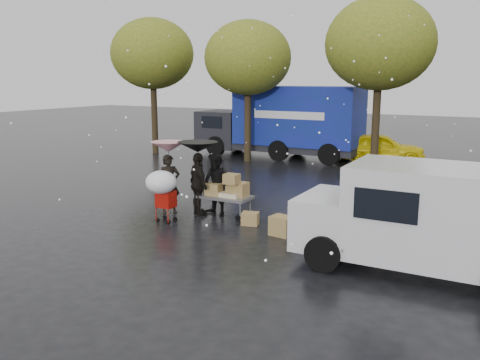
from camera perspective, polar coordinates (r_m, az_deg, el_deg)
The scene contains 14 objects.
ground at distance 14.09m, azimuth -5.63°, elevation -4.72°, with size 90.00×90.00×0.00m, color black.
person_pink at distance 14.92m, azimuth -7.94°, elevation -0.45°, with size 0.63×0.41×1.72m, color black.
person_middle at distance 14.57m, azimuth -2.71°, elevation -0.50°, with size 0.87×0.68×1.80m, color black.
person_black at distance 14.64m, azimuth -4.70°, elevation -0.44°, with size 1.06×0.44×1.81m, color black.
umbrella_pink at distance 14.74m, azimuth -8.06°, elevation 3.70°, with size 1.01×1.01×2.11m.
umbrella_black at distance 14.46m, azimuth -4.77°, elevation 3.70°, with size 1.15×1.15×2.12m.
vendor_cart at distance 14.48m, azimuth -1.41°, elevation -1.26°, with size 1.52×0.80×1.27m.
shopping_cart at distance 13.82m, azimuth -8.76°, elevation -0.58°, with size 0.84×0.84×1.46m.
white_van at distance 10.86m, azimuth 20.27°, elevation -3.95°, with size 4.91×2.18×2.20m.
blue_truck at distance 25.26m, azimuth 4.82°, elevation 6.51°, with size 8.30×2.60×3.50m.
box_ground_near at distance 12.86m, azimuth 4.72°, elevation -5.15°, with size 0.55×0.44×0.49m, color olive.
box_ground_far at distance 13.73m, azimuth 1.15°, elevation -4.36°, with size 0.44×0.34×0.34m, color olive.
yellow_taxi at distance 24.76m, azimuth 15.47°, elevation 3.54°, with size 1.63×4.04×1.38m, color yellow.
tree_row at distance 22.69m, azimuth 7.90°, elevation 14.14°, with size 21.60×4.40×7.12m.
Camera 1 is at (7.68, -11.15, 3.91)m, focal length 38.00 mm.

